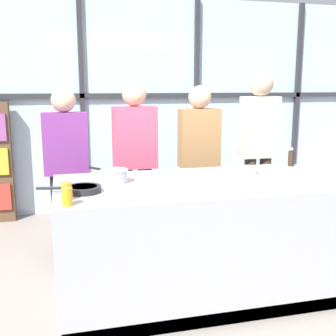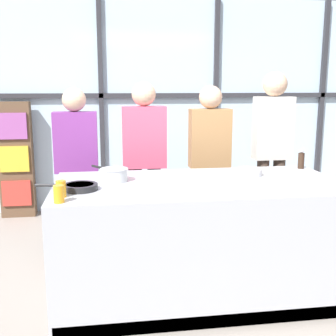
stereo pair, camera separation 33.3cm
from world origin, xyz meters
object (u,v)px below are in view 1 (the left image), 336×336
object	(u,v)px
spectator_center_left	(135,156)
spectator_center_right	(199,155)
spectator_far_right	(259,143)
frying_pan	(82,189)
pepper_grinder	(291,158)
juice_glass_far	(67,191)
saucepan	(114,175)
mixing_bowl	(245,170)
juice_glass_near	(67,197)
spectator_far_left	(66,162)
white_plate	(265,179)

from	to	relation	value
spectator_center_left	spectator_center_right	distance (m)	0.67
spectator_far_right	frying_pan	xyz separation A→B (m)	(-1.93, -1.17, -0.11)
pepper_grinder	juice_glass_far	bearing A→B (deg)	-160.77
spectator_center_right	saucepan	bearing A→B (deg)	42.68
mixing_bowl	juice_glass_far	size ratio (longest dim) A/B	1.93
spectator_center_right	pepper_grinder	distance (m)	0.94
frying_pan	juice_glass_far	size ratio (longest dim) A/B	3.95
spectator_far_right	frying_pan	size ratio (longest dim) A/B	4.00
saucepan	mixing_bowl	distance (m)	1.13
juice_glass_near	juice_glass_far	size ratio (longest dim) A/B	1.00
spectator_far_left	frying_pan	size ratio (longest dim) A/B	3.65
spectator_far_left	spectator_center_left	world-z (taller)	spectator_center_left
white_plate	mixing_bowl	size ratio (longest dim) A/B	1.04
spectator_far_right	white_plate	bearing A→B (deg)	66.42
spectator_center_left	juice_glass_near	bearing A→B (deg)	65.30
frying_pan	pepper_grinder	xyz separation A→B (m)	(1.95, 0.54, 0.05)
spectator_far_right	spectator_center_right	bearing A→B (deg)	0.00
white_plate	juice_glass_near	world-z (taller)	juice_glass_near
spectator_far_left	juice_glass_near	xyz separation A→B (m)	(-0.01, -1.49, 0.04)
spectator_center_right	mixing_bowl	bearing A→B (deg)	98.57
spectator_far_left	white_plate	bearing A→B (deg)	143.85
spectator_far_left	spectator_center_right	xyz separation A→B (m)	(1.35, 0.00, 0.02)
spectator_center_right	white_plate	bearing A→B (deg)	99.38
spectator_far_right	spectator_center_left	bearing A→B (deg)	-0.00
spectator_far_left	frying_pan	distance (m)	1.18
spectator_center_left	mixing_bowl	bearing A→B (deg)	133.25
spectator_far_right	saucepan	distance (m)	1.91
spectator_center_left	spectator_center_right	size ratio (longest dim) A/B	1.02
spectator_far_left	mixing_bowl	distance (m)	1.71
white_plate	saucepan	bearing A→B (deg)	170.41
white_plate	juice_glass_near	distance (m)	1.59
spectator_far_right	pepper_grinder	world-z (taller)	spectator_far_right
spectator_far_left	spectator_center_right	distance (m)	1.35
spectator_center_left	spectator_far_left	bearing A→B (deg)	0.00
spectator_center_left	white_plate	xyz separation A→B (m)	(0.86, -1.12, -0.04)
frying_pan	juice_glass_near	distance (m)	0.34
white_plate	juice_glass_far	xyz separation A→B (m)	(-1.55, -0.23, 0.05)
spectator_center_left	saucepan	bearing A→B (deg)	70.62
saucepan	pepper_grinder	xyz separation A→B (m)	(1.70, 0.29, 0.02)
pepper_grinder	juice_glass_near	size ratio (longest dim) A/B	1.54
spectator_far_left	saucepan	world-z (taller)	spectator_far_left
spectator_far_left	pepper_grinder	distance (m)	2.14
juice_glass_far	spectator_center_left	bearing A→B (deg)	63.09
mixing_bowl	pepper_grinder	xyz separation A→B (m)	(0.57, 0.22, 0.05)
spectator_far_left	saucepan	size ratio (longest dim) A/B	4.69
frying_pan	white_plate	xyz separation A→B (m)	(1.44, 0.05, -0.02)
frying_pan	juice_glass_near	bearing A→B (deg)	-108.60
mixing_bowl	pepper_grinder	bearing A→B (deg)	21.03
spectator_far_right	saucepan	world-z (taller)	spectator_far_right
spectator_center_left	juice_glass_near	distance (m)	1.64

